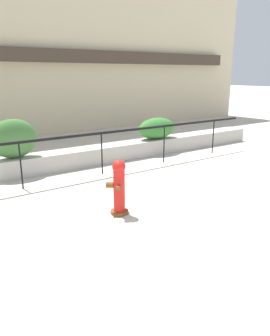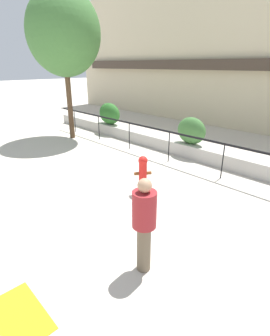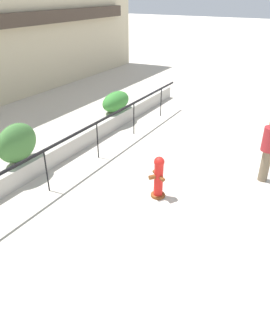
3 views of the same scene
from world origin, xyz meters
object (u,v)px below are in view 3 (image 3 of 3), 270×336
fire_hydrant (158,177)px  pedestrian (269,147)px  hedge_bush_1 (17,143)px  hedge_bush_2 (116,101)px

fire_hydrant → pedestrian: 2.98m
pedestrian → fire_hydrant: bearing=135.2°
pedestrian → hedge_bush_1: bearing=118.4°
hedge_bush_1 → fire_hydrant: size_ratio=1.12×
hedge_bush_1 → hedge_bush_2: (4.69, 0.00, -0.16)m
hedge_bush_2 → pedestrian: pedestrian is taller
hedge_bush_1 → pedestrian: pedestrian is taller
hedge_bush_2 → fire_hydrant: bearing=-135.9°
hedge_bush_1 → fire_hydrant: (0.98, -3.60, -0.46)m
pedestrian → hedge_bush_2: bearing=74.0°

